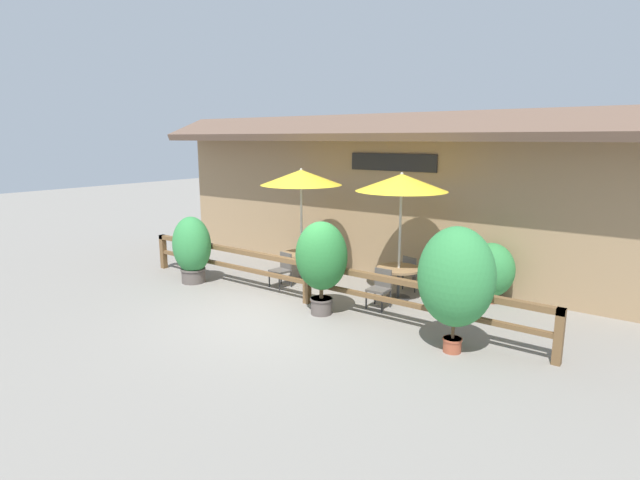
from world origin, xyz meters
name	(u,v)px	position (x,y,z in m)	size (l,w,h in m)	color
ground_plane	(276,316)	(0.00, 0.00, 0.00)	(60.00, 60.00, 0.00)	gray
building_facade	(379,194)	(0.00, 4.10, 2.17)	(14.28, 1.49, 4.23)	#997A56
patio_railing	(307,273)	(0.00, 1.05, 0.70)	(10.40, 0.14, 0.95)	brown
patio_umbrella_near	(301,178)	(-1.23, 2.40, 2.64)	(2.03, 2.03, 2.87)	#B7B2A8
dining_table_near	(302,258)	(-1.23, 2.40, 0.58)	(1.00, 1.00, 0.72)	olive
chair_near_streetside	(282,268)	(-1.28, 1.69, 0.46)	(0.48, 0.48, 0.83)	#514C47
chair_near_wallside	(318,258)	(-1.25, 3.11, 0.46)	(0.50, 0.50, 0.83)	#514C47
patio_umbrella_middle	(402,183)	(1.46, 2.56, 2.64)	(2.03, 2.03, 2.87)	#B7B2A8
dining_table_middle	(399,274)	(1.46, 2.56, 0.58)	(1.00, 1.00, 0.72)	olive
chair_middle_streetside	(380,287)	(1.43, 1.78, 0.46)	(0.43, 0.43, 0.83)	#514C47
chair_middle_wallside	(413,271)	(1.42, 3.34, 0.46)	(0.51, 0.51, 0.83)	#514C47
potted_plant_corner_fern	(192,248)	(-3.33, 0.62, 0.90)	(1.01, 0.91, 1.69)	#564C47
potted_plant_small_flowering	(456,278)	(3.58, 0.51, 1.32)	(1.29, 1.16, 2.18)	#9E4C33
potted_plant_tall_tropical	(321,258)	(0.66, 0.69, 1.19)	(1.10, 0.99, 1.95)	#564C47
potted_plant_broad_leaf	(491,271)	(3.21, 3.55, 0.72)	(1.03, 0.92, 1.34)	brown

